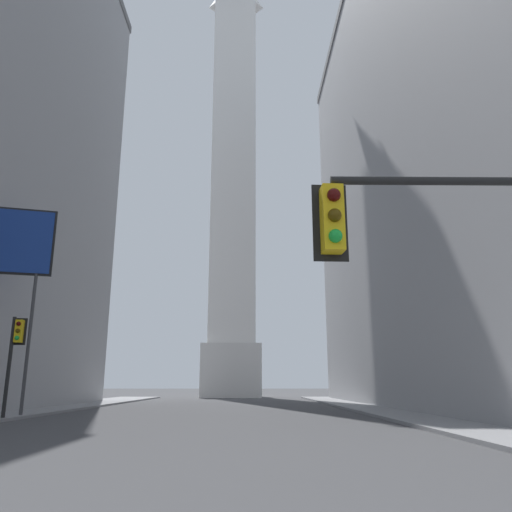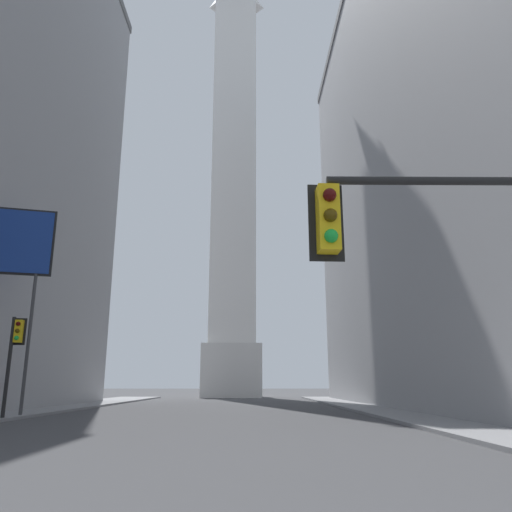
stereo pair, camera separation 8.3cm
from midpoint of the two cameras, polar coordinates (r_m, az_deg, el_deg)
sidewalk_right at (r=26.90m, az=19.72°, el=-17.06°), size 5.00×80.34×0.15m
obelisk at (r=74.69m, az=-2.54°, el=9.68°), size 7.82×7.82×67.61m
traffic_light_mid_left at (r=27.34m, az=-26.03°, el=-9.74°), size 0.76×0.52×4.90m
billboard_sign at (r=30.71m, az=-26.44°, el=0.81°), size 4.51×1.31×11.30m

